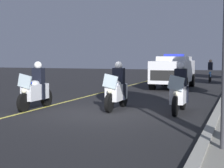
{
  "coord_description": "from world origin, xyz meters",
  "views": [
    {
      "loc": [
        10.87,
        4.4,
        1.89
      ],
      "look_at": [
        -0.96,
        0.0,
        0.9
      ],
      "focal_mm": 56.09,
      "sensor_mm": 36.0,
      "label": 1
    }
  ],
  "objects_px": {
    "police_motorcycle_trailing": "(179,92)",
    "police_suv": "(173,70)",
    "police_motorcycle_lead_left": "(36,90)",
    "police_motorcycle_lead_right": "(117,90)",
    "cyclist_background": "(210,71)"
  },
  "relations": [
    {
      "from": "police_motorcycle_trailing",
      "to": "cyclist_background",
      "type": "height_order",
      "value": "police_motorcycle_trailing"
    },
    {
      "from": "police_motorcycle_trailing",
      "to": "cyclist_background",
      "type": "relative_size",
      "value": 1.22
    },
    {
      "from": "cyclist_background",
      "to": "police_motorcycle_lead_right",
      "type": "bearing_deg",
      "value": -7.86
    },
    {
      "from": "police_motorcycle_trailing",
      "to": "police_motorcycle_lead_left",
      "type": "bearing_deg",
      "value": -79.39
    },
    {
      "from": "police_motorcycle_trailing",
      "to": "police_suv",
      "type": "xyz_separation_m",
      "value": [
        -9.21,
        -1.91,
        0.37
      ]
    },
    {
      "from": "police_suv",
      "to": "cyclist_background",
      "type": "height_order",
      "value": "police_suv"
    },
    {
      "from": "cyclist_background",
      "to": "police_motorcycle_lead_left",
      "type": "bearing_deg",
      "value": -17.18
    },
    {
      "from": "police_motorcycle_lead_left",
      "to": "police_suv",
      "type": "distance_m",
      "value": 10.63
    },
    {
      "from": "police_motorcycle_trailing",
      "to": "police_suv",
      "type": "height_order",
      "value": "police_suv"
    },
    {
      "from": "police_motorcycle_lead_left",
      "to": "police_motorcycle_lead_right",
      "type": "relative_size",
      "value": 1.0
    },
    {
      "from": "police_motorcycle_lead_left",
      "to": "police_suv",
      "type": "height_order",
      "value": "police_suv"
    },
    {
      "from": "police_motorcycle_trailing",
      "to": "police_suv",
      "type": "relative_size",
      "value": 0.44
    },
    {
      "from": "police_motorcycle_lead_left",
      "to": "police_motorcycle_lead_right",
      "type": "xyz_separation_m",
      "value": [
        -0.92,
        2.79,
        0.0
      ]
    },
    {
      "from": "police_motorcycle_lead_left",
      "to": "cyclist_background",
      "type": "distance_m",
      "value": 16.27
    },
    {
      "from": "police_motorcycle_lead_right",
      "to": "cyclist_background",
      "type": "bearing_deg",
      "value": 172.14
    }
  ]
}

